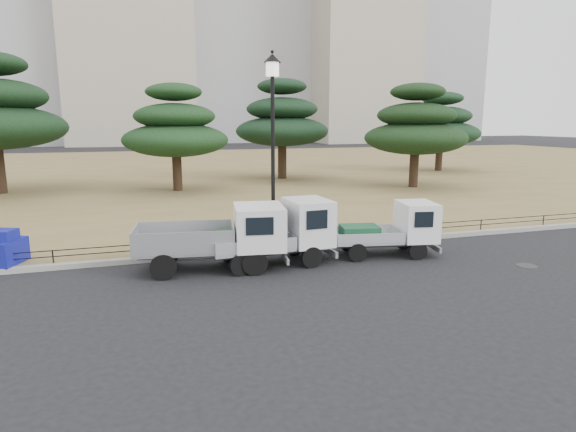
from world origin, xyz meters
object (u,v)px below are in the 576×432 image
object	(u,v)px
truck_large	(220,235)
street_lamp	(273,119)
truck_kei_rear	(392,229)
truck_kei_front	(281,233)

from	to	relation	value
truck_large	street_lamp	distance (m)	4.24
street_lamp	truck_kei_rear	bearing A→B (deg)	-27.64
truck_large	truck_kei_rear	world-z (taller)	truck_large
truck_kei_rear	street_lamp	bearing A→B (deg)	162.81
truck_large	truck_kei_front	world-z (taller)	truck_kei_front
truck_kei_rear	truck_large	bearing A→B (deg)	-170.93
truck_large	truck_kei_rear	xyz separation A→B (m)	(5.51, -0.13, -0.17)
truck_large	truck_kei_front	xyz separation A→B (m)	(1.82, -0.01, -0.07)
truck_kei_rear	street_lamp	size ratio (longest dim) A/B	0.56
truck_large	truck_kei_rear	size ratio (longest dim) A/B	1.28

